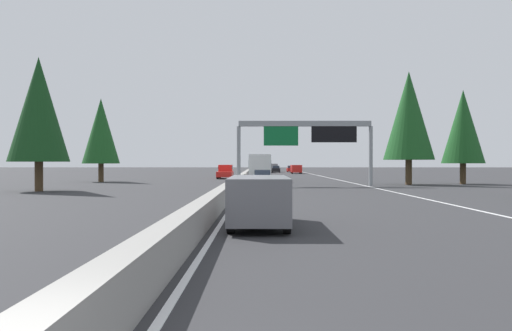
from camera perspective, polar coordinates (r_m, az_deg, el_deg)
name	(u,v)px	position (r m, az deg, el deg)	size (l,w,h in m)	color
ground_plane	(247,179)	(63.45, -1.09, -1.62)	(320.00, 320.00, 0.00)	#2D2D30
median_barrier	(248,173)	(83.44, -0.95, -0.84)	(180.00, 0.56, 0.90)	gray
shoulder_stripe_right	(326,177)	(74.09, 8.05, -1.34)	(160.00, 0.16, 0.01)	silver
shoulder_stripe_median	(250,177)	(73.44, -0.70, -1.35)	(160.00, 0.16, 0.01)	silver
sign_gantry_overhead	(307,134)	(46.40, 5.85, 3.60)	(0.50, 12.68, 6.05)	gray
minivan_mid_right	(259,199)	(16.85, 0.33, -3.82)	(5.00, 1.95, 1.69)	slate
sedan_distant_a	(262,178)	(48.32, 0.73, -1.43)	(4.40, 1.80, 1.47)	silver
bus_far_right	(260,166)	(60.94, 0.44, -0.09)	(11.50, 2.55, 3.10)	white
sedan_mid_left	(276,169)	(109.06, 2.29, -0.44)	(4.40, 1.80, 1.47)	black
pickup_far_center	(274,167)	(127.68, 2.09, -0.22)	(5.60, 2.00, 1.86)	slate
sedan_far_left	(291,169)	(114.14, 4.04, -0.40)	(4.40, 1.80, 1.47)	red
box_truck_near_right	(259,165)	(105.65, 0.39, 0.04)	(8.50, 2.40, 2.95)	white
minivan_distant_b	(296,169)	(97.82, 4.64, -0.37)	(5.00, 1.95, 1.69)	red
oncoming_near	(225,172)	(67.36, -3.55, -0.73)	(5.60, 2.00, 1.86)	red
conifer_right_near	(409,116)	(51.07, 17.18, 5.50)	(4.90, 4.90, 11.15)	#4C3823
conifer_right_mid	(463,127)	(54.19, 22.73, 4.13)	(4.19, 4.19, 9.52)	#4C3823
conifer_left_foreground	(39,110)	(41.14, -23.73, 5.91)	(4.48, 4.48, 10.18)	#4C3823
conifer_left_near	(101,131)	(58.39, -17.42, 3.79)	(4.13, 4.13, 9.39)	#4C3823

